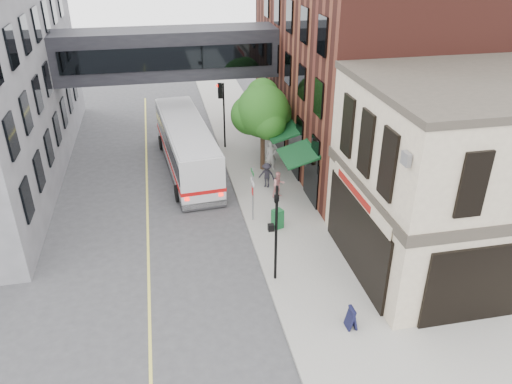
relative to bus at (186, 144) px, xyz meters
name	(u,v)px	position (x,y,z in m)	size (l,w,h in m)	color
ground	(277,312)	(2.40, -14.23, -1.69)	(120.00, 120.00, 0.00)	#38383A
sidewalk_main	(256,164)	(4.40, -0.23, -1.61)	(4.00, 60.00, 0.15)	gray
corner_building	(472,177)	(11.37, -12.23, 2.52)	(10.19, 8.12, 8.45)	tan
brick_building	(377,47)	(12.38, 0.76, 5.30)	(13.76, 18.00, 14.00)	#481D16
skyway_bridge	(167,53)	(-0.60, 3.77, 4.81)	(14.00, 3.18, 3.00)	black
traffic_signal_near	(276,222)	(2.77, -12.23, 1.29)	(0.44, 0.22, 4.60)	black
traffic_signal_far	(222,103)	(2.66, 2.77, 1.65)	(0.53, 0.28, 4.50)	black
street_sign_pole	(253,189)	(2.79, -7.23, 0.24)	(0.08, 0.75, 3.00)	gray
street_tree	(262,110)	(4.59, -1.02, 2.22)	(3.80, 3.20, 5.60)	#382619
lane_marking	(147,205)	(-2.60, -4.23, -1.68)	(0.12, 40.00, 0.01)	#D8CC4C
bus	(186,144)	(0.00, 0.00, 0.00)	(3.44, 11.37, 3.01)	silver
pedestrian_a	(271,155)	(5.10, -1.39, -0.60)	(0.69, 0.45, 1.88)	silver
pedestrian_b	(279,185)	(4.70, -5.03, -0.78)	(0.74, 0.58, 1.52)	#DA8D8D
pedestrian_c	(267,175)	(4.31, -3.72, -0.78)	(0.98, 0.56, 1.51)	black
newspaper_box	(278,219)	(3.87, -8.22, -1.04)	(0.50, 0.45, 1.01)	#135428
sandwich_board	(351,318)	(4.92, -15.73, -1.09)	(0.32, 0.50, 0.90)	black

